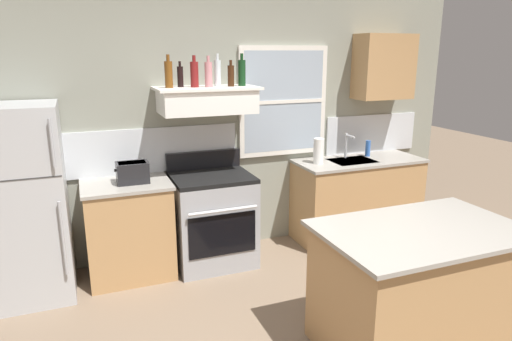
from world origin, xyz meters
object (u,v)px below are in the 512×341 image
(stove_range, at_px, (213,219))
(paper_towel_roll, at_px, (319,151))
(bottle_brown_stout, at_px, (231,75))
(bottle_clear_tall, at_px, (218,73))
(bottle_red_label_wine, at_px, (194,74))
(kitchen_island, at_px, (417,289))
(toaster, at_px, (132,172))
(refrigerator, at_px, (22,204))
(bottle_amber_wine, at_px, (169,74))
(bottle_balsamic_dark, at_px, (180,76))
(bottle_dark_green_wine, at_px, (242,72))
(bottle_rose_pink, at_px, (209,74))
(dish_soap_bottle, at_px, (368,148))

(stove_range, xyz_separation_m, paper_towel_roll, (1.19, 0.04, 0.58))
(bottle_brown_stout, bearing_deg, bottle_clear_tall, 152.61)
(bottle_red_label_wine, distance_m, kitchen_island, 2.61)
(stove_range, bearing_deg, toaster, 178.81)
(refrigerator, relative_size, stove_range, 1.52)
(bottle_amber_wine, bearing_deg, toaster, -169.28)
(paper_towel_roll, bearing_deg, toaster, -179.34)
(bottle_brown_stout, distance_m, paper_towel_roll, 1.25)
(bottle_balsamic_dark, bearing_deg, stove_range, -32.77)
(toaster, distance_m, stove_range, 0.91)
(toaster, xyz_separation_m, bottle_amber_wine, (0.38, 0.07, 0.86))
(bottle_brown_stout, distance_m, bottle_dark_green_wine, 0.12)
(refrigerator, bearing_deg, bottle_brown_stout, 2.45)
(bottle_brown_stout, bearing_deg, toaster, -177.50)
(refrigerator, xyz_separation_m, bottle_rose_pink, (1.66, 0.06, 1.03))
(bottle_amber_wine, xyz_separation_m, bottle_brown_stout, (0.58, -0.03, -0.02))
(bottle_rose_pink, height_order, kitchen_island, bottle_rose_pink)
(bottle_dark_green_wine, distance_m, dish_soap_bottle, 1.76)
(bottle_balsamic_dark, bearing_deg, bottle_amber_wine, -152.57)
(kitchen_island, bearing_deg, refrigerator, 145.19)
(toaster, bearing_deg, refrigerator, -177.61)
(bottle_balsamic_dark, bearing_deg, toaster, -165.05)
(stove_range, relative_size, bottle_red_label_wine, 3.79)
(toaster, xyz_separation_m, bottle_red_label_wine, (0.62, 0.07, 0.86))
(toaster, xyz_separation_m, bottle_balsamic_dark, (0.50, 0.13, 0.83))
(refrigerator, relative_size, bottle_brown_stout, 6.84)
(bottle_rose_pink, xyz_separation_m, bottle_brown_stout, (0.22, 0.02, -0.02))
(stove_range, bearing_deg, bottle_amber_wine, 165.91)
(bottle_balsamic_dark, bearing_deg, refrigerator, -173.06)
(toaster, distance_m, paper_towel_roll, 1.92)
(bottle_balsamic_dark, relative_size, bottle_rose_pink, 0.82)
(stove_range, distance_m, bottle_balsamic_dark, 1.41)
(stove_range, distance_m, kitchen_island, 2.07)
(kitchen_island, bearing_deg, bottle_red_label_wine, 119.21)
(kitchen_island, bearing_deg, stove_range, 117.51)
(bottle_dark_green_wine, distance_m, kitchen_island, 2.46)
(bottle_amber_wine, bearing_deg, bottle_dark_green_wine, -0.78)
(bottle_amber_wine, distance_m, kitchen_island, 2.72)
(bottle_brown_stout, bearing_deg, bottle_dark_green_wine, 10.16)
(paper_towel_roll, bearing_deg, stove_range, -178.20)
(dish_soap_bottle, height_order, kitchen_island, dish_soap_bottle)
(refrigerator, distance_m, toaster, 0.93)
(bottle_red_label_wine, height_order, bottle_clear_tall, bottle_clear_tall)
(bottle_dark_green_wine, height_order, paper_towel_roll, bottle_dark_green_wine)
(toaster, bearing_deg, bottle_clear_tall, 6.72)
(bottle_red_label_wine, bearing_deg, bottle_clear_tall, 8.62)
(bottle_red_label_wine, bearing_deg, paper_towel_roll, -1.89)
(bottle_rose_pink, bearing_deg, dish_soap_bottle, 2.94)
(refrigerator, height_order, paper_towel_roll, refrigerator)
(bottle_clear_tall, bearing_deg, dish_soap_bottle, 0.70)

